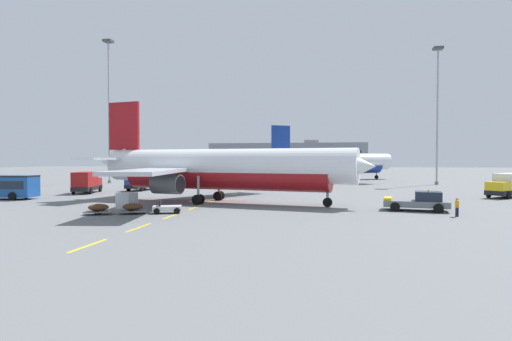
{
  "coord_description": "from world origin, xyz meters",
  "views": [
    {
      "loc": [
        31.95,
        -27.51,
        5.05
      ],
      "look_at": [
        21.71,
        29.79,
        3.46
      ],
      "focal_mm": 29.87,
      "sensor_mm": 36.0,
      "label": 1
    }
  ],
  "objects_px": {
    "ground_power_truck": "(507,185)",
    "ground_crew_worker": "(457,206)",
    "catering_truck": "(144,180)",
    "fuel_service_truck": "(87,182)",
    "apron_light_mast_near": "(109,96)",
    "airliner_mid_left": "(333,163)",
    "airliner_foreground": "(220,168)",
    "pushback_tug": "(419,202)",
    "apron_light_mast_far": "(438,100)",
    "uld_cargo_container": "(127,201)",
    "baggage_train": "(133,208)"
  },
  "relations": [
    {
      "from": "fuel_service_truck",
      "to": "ground_crew_worker",
      "type": "distance_m",
      "value": 49.72
    },
    {
      "from": "ground_crew_worker",
      "to": "uld_cargo_container",
      "type": "relative_size",
      "value": 0.89
    },
    {
      "from": "catering_truck",
      "to": "fuel_service_truck",
      "type": "height_order",
      "value": "same"
    },
    {
      "from": "baggage_train",
      "to": "ground_crew_worker",
      "type": "height_order",
      "value": "ground_crew_worker"
    },
    {
      "from": "pushback_tug",
      "to": "baggage_train",
      "type": "xyz_separation_m",
      "value": [
        -26.3,
        -7.06,
        -0.38
      ]
    },
    {
      "from": "baggage_train",
      "to": "apron_light_mast_far",
      "type": "height_order",
      "value": "apron_light_mast_far"
    },
    {
      "from": "airliner_mid_left",
      "to": "apron_light_mast_far",
      "type": "xyz_separation_m",
      "value": [
        20.04,
        -14.15,
        12.49
      ]
    },
    {
      "from": "ground_crew_worker",
      "to": "fuel_service_truck",
      "type": "bearing_deg",
      "value": 159.05
    },
    {
      "from": "ground_power_truck",
      "to": "apron_light_mast_near",
      "type": "bearing_deg",
      "value": 162.53
    },
    {
      "from": "airliner_mid_left",
      "to": "baggage_train",
      "type": "height_order",
      "value": "airliner_mid_left"
    },
    {
      "from": "ground_crew_worker",
      "to": "airliner_foreground",
      "type": "bearing_deg",
      "value": 161.36
    },
    {
      "from": "ground_power_truck",
      "to": "ground_crew_worker",
      "type": "height_order",
      "value": "ground_power_truck"
    },
    {
      "from": "apron_light_mast_near",
      "to": "uld_cargo_container",
      "type": "bearing_deg",
      "value": -58.91
    },
    {
      "from": "catering_truck",
      "to": "fuel_service_truck",
      "type": "bearing_deg",
      "value": -128.88
    },
    {
      "from": "pushback_tug",
      "to": "airliner_mid_left",
      "type": "relative_size",
      "value": 0.19
    },
    {
      "from": "airliner_mid_left",
      "to": "apron_light_mast_far",
      "type": "height_order",
      "value": "apron_light_mast_far"
    },
    {
      "from": "airliner_mid_left",
      "to": "apron_light_mast_far",
      "type": "relative_size",
      "value": 1.23
    },
    {
      "from": "apron_light_mast_near",
      "to": "catering_truck",
      "type": "bearing_deg",
      "value": -48.0
    },
    {
      "from": "ground_crew_worker",
      "to": "apron_light_mast_near",
      "type": "bearing_deg",
      "value": 143.12
    },
    {
      "from": "pushback_tug",
      "to": "fuel_service_truck",
      "type": "xyz_separation_m",
      "value": [
        -43.99,
        13.92,
        0.74
      ]
    },
    {
      "from": "catering_truck",
      "to": "baggage_train",
      "type": "xyz_separation_m",
      "value": [
        11.97,
        -28.08,
        -1.12
      ]
    },
    {
      "from": "pushback_tug",
      "to": "catering_truck",
      "type": "distance_m",
      "value": 43.67
    },
    {
      "from": "airliner_foreground",
      "to": "fuel_service_truck",
      "type": "bearing_deg",
      "value": 156.77
    },
    {
      "from": "apron_light_mast_near",
      "to": "apron_light_mast_far",
      "type": "height_order",
      "value": "apron_light_mast_near"
    },
    {
      "from": "airliner_foreground",
      "to": "ground_crew_worker",
      "type": "bearing_deg",
      "value": -18.64
    },
    {
      "from": "pushback_tug",
      "to": "uld_cargo_container",
      "type": "distance_m",
      "value": 29.05
    },
    {
      "from": "fuel_service_truck",
      "to": "apron_light_mast_near",
      "type": "bearing_deg",
      "value": 112.26
    },
    {
      "from": "catering_truck",
      "to": "fuel_service_truck",
      "type": "xyz_separation_m",
      "value": [
        -5.71,
        -7.09,
        0.0
      ]
    },
    {
      "from": "uld_cargo_container",
      "to": "apron_light_mast_far",
      "type": "bearing_deg",
      "value": 49.74
    },
    {
      "from": "fuel_service_truck",
      "to": "apron_light_mast_near",
      "type": "distance_m",
      "value": 31.27
    },
    {
      "from": "pushback_tug",
      "to": "apron_light_mast_near",
      "type": "distance_m",
      "value": 68.58
    },
    {
      "from": "baggage_train",
      "to": "apron_light_mast_far",
      "type": "relative_size",
      "value": 0.32
    },
    {
      "from": "fuel_service_truck",
      "to": "ground_power_truck",
      "type": "relative_size",
      "value": 1.1
    },
    {
      "from": "catering_truck",
      "to": "apron_light_mast_near",
      "type": "bearing_deg",
      "value": 132.0
    },
    {
      "from": "pushback_tug",
      "to": "catering_truck",
      "type": "xyz_separation_m",
      "value": [
        -38.27,
        21.01,
        0.74
      ]
    },
    {
      "from": "fuel_service_truck",
      "to": "ground_power_truck",
      "type": "bearing_deg",
      "value": 3.06
    },
    {
      "from": "ground_power_truck",
      "to": "ground_crew_worker",
      "type": "bearing_deg",
      "value": -119.56
    },
    {
      "from": "fuel_service_truck",
      "to": "apron_light_mast_near",
      "type": "height_order",
      "value": "apron_light_mast_near"
    },
    {
      "from": "airliner_foreground",
      "to": "apron_light_mast_near",
      "type": "height_order",
      "value": "apron_light_mast_near"
    },
    {
      "from": "uld_cargo_container",
      "to": "apron_light_mast_near",
      "type": "bearing_deg",
      "value": 121.09
    },
    {
      "from": "airliner_foreground",
      "to": "catering_truck",
      "type": "relative_size",
      "value": 4.79
    },
    {
      "from": "airliner_mid_left",
      "to": "uld_cargo_container",
      "type": "xyz_separation_m",
      "value": [
        -20.75,
        -62.31,
        -3.26
      ]
    },
    {
      "from": "airliner_mid_left",
      "to": "ground_power_truck",
      "type": "distance_m",
      "value": 47.7
    },
    {
      "from": "fuel_service_truck",
      "to": "uld_cargo_container",
      "type": "distance_m",
      "value": 22.88
    },
    {
      "from": "uld_cargo_container",
      "to": "apron_light_mast_far",
      "type": "distance_m",
      "value": 65.05
    },
    {
      "from": "catering_truck",
      "to": "uld_cargo_container",
      "type": "bearing_deg",
      "value": -68.8
    },
    {
      "from": "airliner_mid_left",
      "to": "ground_crew_worker",
      "type": "distance_m",
      "value": 63.88
    },
    {
      "from": "apron_light_mast_near",
      "to": "ground_crew_worker",
      "type": "bearing_deg",
      "value": -36.88
    },
    {
      "from": "airliner_foreground",
      "to": "ground_power_truck",
      "type": "height_order",
      "value": "airliner_foreground"
    },
    {
      "from": "pushback_tug",
      "to": "airliner_foreground",
      "type": "bearing_deg",
      "value": 169.05
    }
  ]
}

